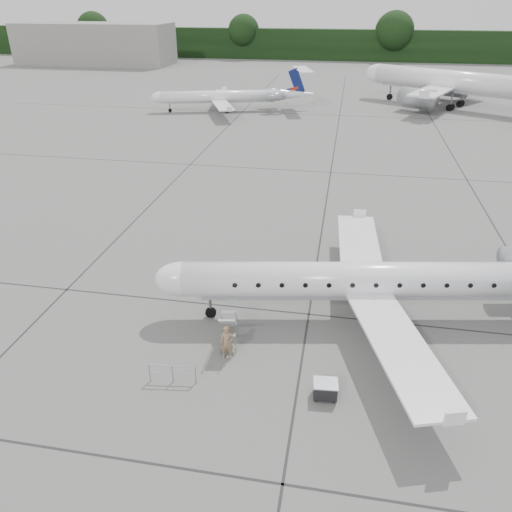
# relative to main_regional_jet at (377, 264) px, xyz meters

# --- Properties ---
(ground) EXTENTS (320.00, 320.00, 0.00)m
(ground) POSITION_rel_main_regional_jet_xyz_m (0.91, -2.80, -3.49)
(ground) COLOR slate
(ground) RESTS_ON ground
(treeline) EXTENTS (260.00, 4.00, 8.00)m
(treeline) POSITION_rel_main_regional_jet_xyz_m (0.91, 127.20, 0.51)
(treeline) COLOR black
(treeline) RESTS_ON ground
(terminal_building) EXTENTS (40.00, 14.00, 10.00)m
(terminal_building) POSITION_rel_main_regional_jet_xyz_m (-69.09, 107.20, 1.51)
(terminal_building) COLOR gray
(terminal_building) RESTS_ON ground
(main_regional_jet) EXTENTS (30.22, 24.07, 6.97)m
(main_regional_jet) POSITION_rel_main_regional_jet_xyz_m (0.00, 0.00, 0.00)
(main_regional_jet) COLOR white
(main_regional_jet) RESTS_ON ground
(airstair) EXTENTS (1.26, 2.53, 2.19)m
(airstair) POSITION_rel_main_regional_jet_xyz_m (-7.49, -3.61, -2.39)
(airstair) COLOR white
(airstair) RESTS_ON ground
(passenger) EXTENTS (0.77, 0.58, 1.89)m
(passenger) POSITION_rel_main_regional_jet_xyz_m (-7.25, -4.95, -2.54)
(passenger) COLOR #8A6B4B
(passenger) RESTS_ON ground
(safety_railing) EXTENTS (2.19, 0.36, 1.00)m
(safety_railing) POSITION_rel_main_regional_jet_xyz_m (-9.38, -7.21, -2.99)
(safety_railing) COLOR gray
(safety_railing) RESTS_ON ground
(baggage_cart) EXTENTS (1.13, 0.95, 0.92)m
(baggage_cart) POSITION_rel_main_regional_jet_xyz_m (-2.18, -6.94, -3.03)
(baggage_cart) COLOR black
(baggage_cart) RESTS_ON ground
(bg_narrowbody) EXTENTS (39.46, 36.31, 11.54)m
(bg_narrowbody) POSITION_rel_main_regional_jet_xyz_m (13.42, 63.58, 2.28)
(bg_narrowbody) COLOR white
(bg_narrowbody) RESTS_ON ground
(bg_regional_left) EXTENTS (27.85, 23.19, 6.31)m
(bg_regional_left) POSITION_rel_main_regional_jet_xyz_m (-22.09, 54.05, -0.33)
(bg_regional_left) COLOR white
(bg_regional_left) RESTS_ON ground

